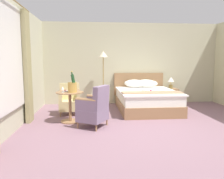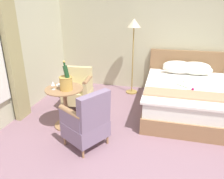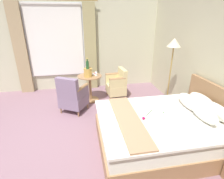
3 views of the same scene
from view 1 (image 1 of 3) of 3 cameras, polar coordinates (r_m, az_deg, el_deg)
name	(u,v)px [view 1 (image 1 of 3)]	position (r m, az deg, el deg)	size (l,w,h in m)	color
ground_plane	(158,132)	(4.77, 11.95, -10.69)	(7.85, 7.85, 0.00)	gray
wall_headboard_side	(131,64)	(7.69, 5.11, 6.73)	(6.12, 0.12, 2.76)	beige
wall_window_side	(4,66)	(4.64, -26.47, 5.60)	(0.27, 6.47, 2.76)	beige
bed	(146,98)	(6.72, 8.75, -2.29)	(1.71, 2.23, 1.06)	#99704A
nightstand	(170,96)	(7.75, 14.99, -1.73)	(0.47, 0.42, 0.54)	#99704A
bedside_lamp	(171,81)	(7.68, 15.12, 2.16)	(0.23, 0.23, 0.40)	olive
floor_lamp_brass	(103,61)	(7.12, -2.31, 7.38)	(0.31, 0.31, 1.79)	olive
side_table_round	(70,105)	(5.37, -10.89, -4.02)	(0.66, 0.66, 0.74)	#99704A
champagne_bucket	(72,86)	(5.25, -10.29, 0.92)	(0.22, 0.22, 0.51)	gold
wine_glass_near_bucket	(71,87)	(5.48, -10.54, 0.65)	(0.08, 0.08, 0.14)	white
wine_glass_near_edge	(63,88)	(5.23, -12.77, 0.31)	(0.07, 0.07, 0.15)	white
snack_plate	(65,91)	(5.47, -12.12, -0.37)	(0.18, 0.18, 0.04)	white
armchair_by_window	(70,100)	(6.15, -10.98, -2.70)	(0.61, 0.55, 0.86)	#99704A
armchair_facing_bed	(94,108)	(4.88, -4.63, -4.94)	(0.77, 0.77, 0.94)	#99704A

